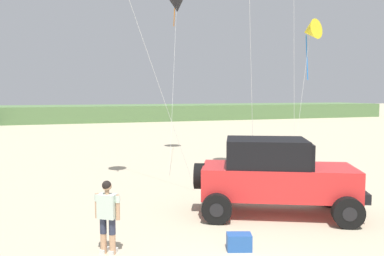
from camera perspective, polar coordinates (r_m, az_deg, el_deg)
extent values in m
cube|color=#567A47|center=(53.97, -16.21, 1.99)|extent=(90.00, 9.12, 2.03)
cube|color=red|center=(12.20, 12.07, -7.37)|extent=(4.77, 3.53, 0.90)
cube|color=red|center=(12.41, 19.73, -5.61)|extent=(1.71, 2.00, 0.12)
cube|color=black|center=(12.02, 10.48, -3.42)|extent=(2.83, 2.57, 0.80)
cube|color=black|center=(12.18, 16.13, -3.61)|extent=(0.80, 1.56, 0.72)
cube|color=black|center=(12.71, 22.44, -8.40)|extent=(0.94, 1.72, 0.28)
cylinder|color=black|center=(12.16, 1.06, -6.83)|extent=(0.60, 0.83, 0.77)
cylinder|color=black|center=(13.62, 19.00, -8.80)|extent=(0.89, 0.63, 0.84)
cylinder|color=black|center=(13.62, 19.00, -8.80)|extent=(0.48, 0.45, 0.38)
cylinder|color=black|center=(11.68, 21.29, -11.14)|extent=(0.89, 0.63, 0.84)
cylinder|color=black|center=(11.68, 21.29, -11.14)|extent=(0.48, 0.45, 0.38)
cylinder|color=black|center=(13.28, 3.93, -8.88)|extent=(0.89, 0.63, 0.84)
cylinder|color=black|center=(13.28, 3.93, -8.88)|extent=(0.48, 0.45, 0.38)
cylinder|color=black|center=(11.29, 3.53, -11.37)|extent=(0.89, 0.63, 0.84)
cylinder|color=black|center=(11.29, 3.53, -11.37)|extent=(0.48, 0.45, 0.38)
cylinder|color=tan|center=(9.59, -12.44, -15.59)|extent=(0.14, 0.14, 0.49)
cylinder|color=#2D3347|center=(9.46, -12.49, -13.35)|extent=(0.15, 0.15, 0.36)
cube|color=silver|center=(9.69, -12.31, -16.60)|extent=(0.24, 0.28, 0.10)
cylinder|color=tan|center=(9.49, -11.22, -15.78)|extent=(0.14, 0.14, 0.49)
cylinder|color=#2D3347|center=(9.36, -11.26, -13.52)|extent=(0.15, 0.15, 0.36)
cube|color=silver|center=(9.60, -11.09, -16.80)|extent=(0.24, 0.28, 0.10)
cube|color=silver|center=(9.28, -11.93, -10.79)|extent=(0.48, 0.44, 0.54)
cylinder|color=tan|center=(9.39, -13.34, -10.68)|extent=(0.09, 0.09, 0.56)
cylinder|color=silver|center=(9.35, -13.36, -9.56)|extent=(0.11, 0.11, 0.16)
cylinder|color=tan|center=(9.17, -10.48, -11.02)|extent=(0.09, 0.09, 0.56)
cylinder|color=silver|center=(9.12, -10.50, -9.87)|extent=(0.11, 0.11, 0.16)
cylinder|color=tan|center=(9.20, -11.96, -8.93)|extent=(0.10, 0.10, 0.08)
sphere|color=tan|center=(9.16, -11.98, -8.05)|extent=(0.21, 0.21, 0.21)
sphere|color=black|center=(9.15, -12.03, -7.95)|extent=(0.21, 0.21, 0.21)
cube|color=#23519E|center=(9.63, 6.70, -15.77)|extent=(0.64, 0.51, 0.38)
cone|color=yellow|center=(20.68, 16.44, 13.11)|extent=(1.34, 1.09, 1.22)
cylinder|color=blue|center=(20.45, 16.00, 9.58)|extent=(0.05, 0.27, 2.15)
cylinder|color=silver|center=(19.22, 15.29, 3.97)|extent=(1.95, 1.70, 6.56)
cone|color=black|center=(24.23, -2.19, 17.33)|extent=(1.56, 1.80, 1.66)
cylinder|color=orange|center=(24.02, -2.54, 15.42)|extent=(0.05, 0.23, 1.00)
cylinder|color=silver|center=(20.53, -2.64, 7.25)|extent=(2.16, 5.94, 8.75)
cylinder|color=silver|center=(15.98, 8.23, 14.82)|extent=(0.09, 1.13, 12.60)
cylinder|color=silver|center=(19.61, 14.28, 16.15)|extent=(1.16, 2.38, 14.81)
cylinder|color=silver|center=(14.94, -5.55, 8.39)|extent=(2.78, 1.50, 8.90)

